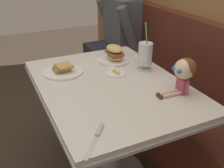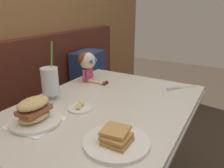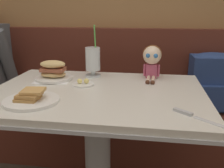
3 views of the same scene
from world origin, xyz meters
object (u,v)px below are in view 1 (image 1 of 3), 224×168
Objects in this scene: butter_saucer at (116,73)px; sandwich_plate at (114,55)px; butter_knife at (97,135)px; diner_patron at (119,28)px; milkshake_glass at (145,55)px; toast_plate at (63,71)px; seated_doll at (184,71)px.

sandwich_plate is at bearing 157.05° from butter_saucer.
butter_knife is 1.71m from diner_patron.
butter_saucer is at bearing 146.65° from butter_knife.
butter_knife is (0.73, -0.43, -0.04)m from sandwich_plate.
milkshake_glass is 0.76m from butter_knife.
milkshake_glass is at bearing 70.55° from toast_plate.
seated_doll reaches higher than toast_plate.
milkshake_glass is 2.63× the size of butter_saucer.
butter_knife is at bearing -46.70° from milkshake_glass.
butter_saucer is at bearing -149.51° from seated_doll.
butter_knife is at bearing -33.35° from butter_saucer.
sandwich_plate is at bearing -167.07° from seated_doll.
sandwich_plate is 0.27× the size of diner_patron.
sandwich_plate is (-0.04, 0.38, 0.03)m from toast_plate.
butter_knife is (0.69, -0.05, -0.01)m from toast_plate.
diner_patron is (-0.80, 0.79, -0.01)m from toast_plate.
butter_saucer is (0.20, -0.09, -0.04)m from sandwich_plate.
milkshake_glass reaches higher than butter_saucer.
seated_doll is at bearing 2.85° from milkshake_glass.
toast_plate is 0.79× the size of milkshake_glass.
seated_doll is at bearing 30.49° from butter_saucer.
toast_plate is at bearing -119.02° from butter_saucer.
butter_saucer is at bearing -27.33° from diner_patron.
seated_doll is at bearing 105.45° from butter_knife.
diner_patron is at bearing 168.11° from seated_doll.
milkshake_glass reaches higher than seated_doll.
sandwich_plate reaches higher than toast_plate.
butter_saucer is (-0.01, -0.20, -0.09)m from milkshake_glass.
seated_doll is (0.36, 0.02, 0.03)m from milkshake_glass.
diner_patron is at bearing 135.31° from toast_plate.
diner_patron is at bearing 151.56° from sandwich_plate.
toast_plate is 1.30× the size of butter_knife.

